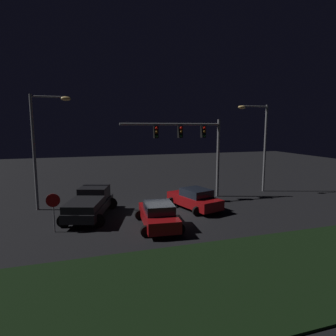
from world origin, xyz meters
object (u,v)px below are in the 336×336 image
stop_sign (53,205)px  car_sedan (158,215)px  street_lamp_left (42,138)px  traffic_signal_gantry (191,139)px  car_sedan_far (194,199)px  street_lamp_right (259,137)px  pickup_truck (90,202)px

stop_sign → car_sedan: bearing=-9.0°
street_lamp_left → traffic_signal_gantry: bearing=-1.1°
car_sedan → car_sedan_far: same height
car_sedan → street_lamp_right: street_lamp_right is taller
car_sedan_far → street_lamp_right: bearing=-81.8°
car_sedan_far → street_lamp_left: bearing=56.9°
street_lamp_left → street_lamp_right: size_ratio=1.04×
stop_sign → street_lamp_left: bearing=100.3°
car_sedan_far → car_sedan: bearing=113.5°
car_sedan → traffic_signal_gantry: bearing=-31.8°
street_lamp_right → car_sedan: bearing=-150.3°
pickup_truck → street_lamp_right: bearing=-60.3°
traffic_signal_gantry → pickup_truck: bearing=-162.8°
car_sedan_far → traffic_signal_gantry: bearing=-33.0°
car_sedan → street_lamp_left: street_lamp_left is taller
pickup_truck → car_sedan_far: bearing=-75.1°
traffic_signal_gantry → street_lamp_right: street_lamp_right is taller
car_sedan → pickup_truck: bearing=53.6°
traffic_signal_gantry → stop_sign: bearing=-154.3°
car_sedan → street_lamp_left: bearing=53.4°
traffic_signal_gantry → street_lamp_left: bearing=178.9°
pickup_truck → street_lamp_right: (14.92, 3.06, 3.99)m
car_sedan → traffic_signal_gantry: size_ratio=0.55×
car_sedan_far → pickup_truck: bearing=70.7°
street_lamp_right → street_lamp_left: bearing=-178.9°
car_sedan → stop_sign: 5.96m
car_sedan → car_sedan_far: 4.58m
street_lamp_right → pickup_truck: bearing=-168.4°
car_sedan → street_lamp_right: 13.57m
car_sedan → street_lamp_left: size_ratio=0.56×
stop_sign → pickup_truck: bearing=48.9°
car_sedan → street_lamp_right: (11.19, 6.39, 4.24)m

